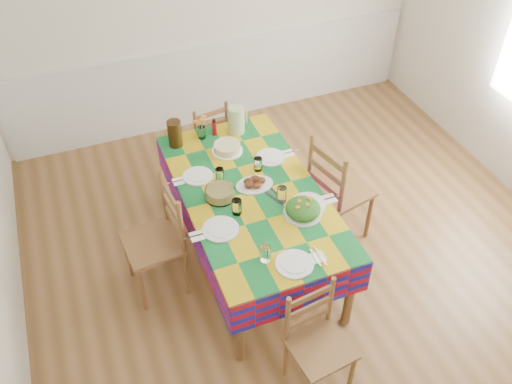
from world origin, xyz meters
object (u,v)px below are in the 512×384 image
(meat_platter, at_px, (254,183))
(green_pitcher, at_px, (236,120))
(chair_left, at_px, (158,241))
(chair_right, at_px, (337,191))
(chair_near, at_px, (317,343))
(tea_pitcher, at_px, (175,134))
(chair_far, at_px, (207,139))
(dining_table, at_px, (251,199))

(meat_platter, xyz_separation_m, green_pitcher, (0.12, 0.72, 0.10))
(chair_left, xyz_separation_m, chair_right, (1.51, -0.01, 0.02))
(meat_platter, distance_m, chair_near, 1.30)
(tea_pitcher, distance_m, chair_far, 0.72)
(green_pitcher, height_order, chair_near, green_pitcher)
(meat_platter, xyz_separation_m, chair_right, (0.71, -0.07, -0.26))
(dining_table, height_order, tea_pitcher, tea_pitcher)
(dining_table, height_order, meat_platter, meat_platter)
(dining_table, bearing_deg, chair_right, -0.83)
(chair_near, bearing_deg, dining_table, 82.84)
(green_pitcher, height_order, chair_right, chair_right)
(tea_pitcher, distance_m, chair_left, 0.94)
(meat_platter, bearing_deg, dining_table, -129.76)
(meat_platter, relative_size, chair_near, 0.35)
(chair_near, bearing_deg, green_pitcher, 78.13)
(dining_table, distance_m, chair_near, 1.22)
(chair_near, relative_size, chair_left, 0.87)
(chair_near, bearing_deg, chair_far, 82.79)
(dining_table, bearing_deg, tea_pitcher, 115.64)
(chair_left, bearing_deg, green_pitcher, 125.28)
(dining_table, relative_size, chair_near, 2.22)
(dining_table, xyz_separation_m, green_pitcher, (0.17, 0.78, 0.20))
(chair_far, relative_size, chair_right, 0.83)
(meat_platter, bearing_deg, chair_far, 92.01)
(green_pitcher, bearing_deg, chair_near, -94.94)
(dining_table, distance_m, meat_platter, 0.13)
(tea_pitcher, bearing_deg, chair_far, 47.42)
(green_pitcher, xyz_separation_m, tea_pitcher, (-0.54, 0.01, -0.00))
(chair_right, bearing_deg, dining_table, 75.78)
(chair_left, bearing_deg, meat_platter, 88.98)
(chair_far, distance_m, chair_left, 1.42)
(dining_table, relative_size, meat_platter, 6.40)
(meat_platter, xyz_separation_m, chair_far, (-0.04, 1.14, -0.35))
(green_pitcher, distance_m, chair_near, 2.03)
(meat_platter, height_order, chair_right, chair_right)
(tea_pitcher, xyz_separation_m, chair_left, (-0.38, -0.78, -0.37))
(meat_platter, height_order, green_pitcher, green_pitcher)
(green_pitcher, bearing_deg, meat_platter, -99.36)
(dining_table, bearing_deg, green_pitcher, 77.96)
(dining_table, xyz_separation_m, meat_platter, (0.05, 0.06, 0.10))
(meat_platter, xyz_separation_m, tea_pitcher, (-0.42, 0.73, 0.09))
(chair_far, bearing_deg, chair_near, 79.58)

